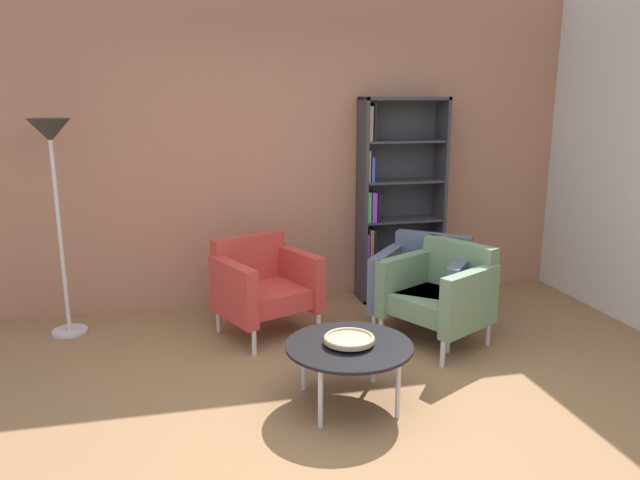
# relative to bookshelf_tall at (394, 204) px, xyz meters

# --- Properties ---
(ground_plane) EXTENTS (8.32, 8.32, 0.00)m
(ground_plane) POSITION_rel_bookshelf_tall_xyz_m (-1.09, -2.25, -0.92)
(ground_plane) COLOR olive
(brick_back_panel) EXTENTS (6.40, 0.12, 2.90)m
(brick_back_panel) POSITION_rel_bookshelf_tall_xyz_m (-1.09, 0.21, 0.53)
(brick_back_panel) COLOR #A87056
(brick_back_panel) RESTS_ON ground_plane
(bookshelf_tall) EXTENTS (0.80, 0.30, 1.90)m
(bookshelf_tall) POSITION_rel_bookshelf_tall_xyz_m (0.00, 0.00, 0.00)
(bookshelf_tall) COLOR #333338
(bookshelf_tall) RESTS_ON ground_plane
(coffee_table_low) EXTENTS (0.80, 0.80, 0.40)m
(coffee_table_low) POSITION_rel_bookshelf_tall_xyz_m (-0.98, -1.94, -0.55)
(coffee_table_low) COLOR black
(coffee_table_low) RESTS_ON ground_plane
(decorative_bowl) EXTENTS (0.32, 0.32, 0.05)m
(decorative_bowl) POSITION_rel_bookshelf_tall_xyz_m (-0.98, -1.94, -0.48)
(decorative_bowl) COLOR tan
(decorative_bowl) RESTS_ON coffee_table_low
(armchair_by_bookshelf) EXTENTS (0.91, 0.87, 0.78)m
(armchair_by_bookshelf) POSITION_rel_bookshelf_tall_xyz_m (-1.34, -0.63, -0.50)
(armchair_by_bookshelf) COLOR #B73833
(armchair_by_bookshelf) RESTS_ON ground_plane
(armchair_corner_red) EXTENTS (0.91, 0.93, 0.78)m
(armchair_corner_red) POSITION_rel_bookshelf_tall_xyz_m (-0.01, -1.14, -0.50)
(armchair_corner_red) COLOR slate
(armchair_corner_red) RESTS_ON ground_plane
(armchair_near_window) EXTENTS (0.95, 0.94, 0.78)m
(armchair_near_window) POSITION_rel_bookshelf_tall_xyz_m (-0.04, -0.89, -0.50)
(armchair_near_window) COLOR #4C566B
(armchair_near_window) RESTS_ON ground_plane
(floor_lamp_torchiere) EXTENTS (0.32, 0.32, 1.74)m
(floor_lamp_torchiere) POSITION_rel_bookshelf_tall_xyz_m (-2.91, -0.27, 0.53)
(floor_lamp_torchiere) COLOR silver
(floor_lamp_torchiere) RESTS_ON ground_plane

